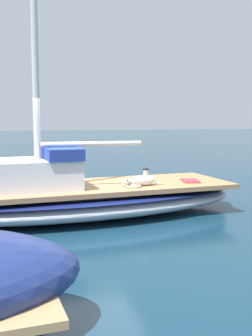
% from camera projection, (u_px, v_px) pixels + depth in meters
% --- Properties ---
extents(ground_plane, '(120.00, 120.00, 0.00)m').
position_uv_depth(ground_plane, '(81.00, 216.00, 8.94)').
color(ground_plane, '#143347').
extents(sailboat_main, '(3.27, 7.46, 0.66)m').
position_uv_depth(sailboat_main, '(81.00, 200.00, 8.90)').
color(sailboat_main, '#B2B7C1').
rests_on(sailboat_main, ground).
extents(cabin_house, '(1.63, 2.36, 0.84)m').
position_uv_depth(cabin_house, '(27.00, 172.00, 8.43)').
color(cabin_house, silver).
rests_on(cabin_house, sailboat_main).
extents(dog_white, '(0.32, 0.95, 0.22)m').
position_uv_depth(dog_white, '(141.00, 181.00, 8.84)').
color(dog_white, silver).
rests_on(dog_white, sailboat_main).
extents(deck_winch, '(0.16, 0.16, 0.21)m').
position_uv_depth(deck_winch, '(146.00, 173.00, 10.15)').
color(deck_winch, '#B7B7BC').
rests_on(deck_winch, sailboat_main).
extents(coiled_rope, '(0.32, 0.32, 0.04)m').
position_uv_depth(coiled_rope, '(134.00, 186.00, 8.68)').
color(coiled_rope, beige).
rests_on(coiled_rope, sailboat_main).
extents(deck_towel, '(0.61, 0.45, 0.03)m').
position_uv_depth(deck_towel, '(190.00, 181.00, 9.43)').
color(deck_towel, '#C6333D').
rests_on(deck_towel, sailboat_main).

